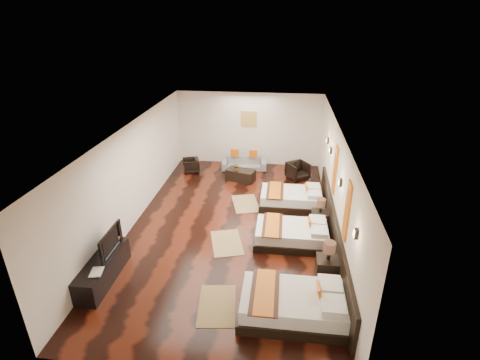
# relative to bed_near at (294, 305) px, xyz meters

# --- Properties ---
(floor) EXTENTS (5.50, 9.50, 0.01)m
(floor) POSITION_rel_bed_near_xyz_m (-1.70, 3.21, -0.27)
(floor) COLOR black
(floor) RESTS_ON ground
(ceiling) EXTENTS (5.50, 9.50, 0.01)m
(ceiling) POSITION_rel_bed_near_xyz_m (-1.70, 3.21, 2.53)
(ceiling) COLOR white
(ceiling) RESTS_ON floor
(back_wall) EXTENTS (5.50, 0.01, 2.80)m
(back_wall) POSITION_rel_bed_near_xyz_m (-1.70, 7.96, 1.13)
(back_wall) COLOR silver
(back_wall) RESTS_ON floor
(left_wall) EXTENTS (0.01, 9.50, 2.80)m
(left_wall) POSITION_rel_bed_near_xyz_m (-4.45, 3.21, 1.13)
(left_wall) COLOR silver
(left_wall) RESTS_ON floor
(right_wall) EXTENTS (0.01, 9.50, 2.80)m
(right_wall) POSITION_rel_bed_near_xyz_m (1.05, 3.21, 1.13)
(right_wall) COLOR silver
(right_wall) RESTS_ON floor
(headboard_panel) EXTENTS (0.08, 6.60, 0.90)m
(headboard_panel) POSITION_rel_bed_near_xyz_m (1.01, 2.41, 0.18)
(headboard_panel) COLOR black
(headboard_panel) RESTS_ON floor
(bed_near) EXTENTS (2.09, 1.31, 0.80)m
(bed_near) POSITION_rel_bed_near_xyz_m (0.00, 0.00, 0.00)
(bed_near) COLOR black
(bed_near) RESTS_ON floor
(bed_mid) EXTENTS (1.91, 1.20, 0.73)m
(bed_mid) POSITION_rel_bed_near_xyz_m (-0.00, 2.56, -0.02)
(bed_mid) COLOR black
(bed_mid) RESTS_ON floor
(bed_far) EXTENTS (1.93, 1.21, 0.74)m
(bed_far) POSITION_rel_bed_near_xyz_m (-0.00, 4.59, -0.02)
(bed_far) COLOR black
(bed_far) RESTS_ON floor
(nightstand_a) EXTENTS (0.49, 0.49, 0.97)m
(nightstand_a) POSITION_rel_bed_near_xyz_m (0.75, 1.20, 0.07)
(nightstand_a) COLOR black
(nightstand_a) RESTS_ON floor
(nightstand_b) EXTENTS (0.45, 0.45, 0.89)m
(nightstand_b) POSITION_rel_bed_near_xyz_m (0.75, 3.39, 0.04)
(nightstand_b) COLOR black
(nightstand_b) RESTS_ON floor
(jute_mat_near) EXTENTS (0.89, 1.28, 0.01)m
(jute_mat_near) POSITION_rel_bed_near_xyz_m (-1.54, 0.08, -0.27)
(jute_mat_near) COLOR olive
(jute_mat_near) RESTS_ON floor
(jute_mat_mid) EXTENTS (1.05, 1.36, 0.01)m
(jute_mat_mid) POSITION_rel_bed_near_xyz_m (-1.69, 2.32, -0.27)
(jute_mat_mid) COLOR olive
(jute_mat_mid) RESTS_ON floor
(jute_mat_far) EXTENTS (1.04, 1.36, 0.01)m
(jute_mat_far) POSITION_rel_bed_near_xyz_m (-1.44, 4.52, -0.27)
(jute_mat_far) COLOR olive
(jute_mat_far) RESTS_ON floor
(tv_console) EXTENTS (0.50, 1.80, 0.55)m
(tv_console) POSITION_rel_bed_near_xyz_m (-4.20, 0.57, 0.00)
(tv_console) COLOR black
(tv_console) RESTS_ON floor
(tv) EXTENTS (0.14, 1.01, 0.58)m
(tv) POSITION_rel_bed_near_xyz_m (-4.15, 0.83, 0.57)
(tv) COLOR black
(tv) RESTS_ON tv_console
(book) EXTENTS (0.31, 0.38, 0.03)m
(book) POSITION_rel_bed_near_xyz_m (-4.20, 0.10, 0.29)
(book) COLOR black
(book) RESTS_ON tv_console
(figurine) EXTENTS (0.38, 0.38, 0.36)m
(figurine) POSITION_rel_bed_near_xyz_m (-4.20, 1.25, 0.46)
(figurine) COLOR brown
(figurine) RESTS_ON tv_console
(sofa) EXTENTS (1.74, 0.84, 0.49)m
(sofa) POSITION_rel_bed_near_xyz_m (-1.80, 7.33, -0.03)
(sofa) COLOR slate
(sofa) RESTS_ON floor
(armchair_left) EXTENTS (0.74, 0.73, 0.53)m
(armchair_left) POSITION_rel_bed_near_xyz_m (-3.74, 6.78, -0.01)
(armchair_left) COLOR black
(armchair_left) RESTS_ON floor
(armchair_right) EXTENTS (0.94, 0.95, 0.63)m
(armchair_right) POSITION_rel_bed_near_xyz_m (0.22, 6.64, 0.04)
(armchair_right) COLOR black
(armchair_right) RESTS_ON floor
(coffee_table) EXTENTS (1.11, 0.78, 0.40)m
(coffee_table) POSITION_rel_bed_near_xyz_m (-1.80, 6.28, -0.07)
(coffee_table) COLOR black
(coffee_table) RESTS_ON floor
(table_plant) EXTENTS (0.25, 0.22, 0.26)m
(table_plant) POSITION_rel_bed_near_xyz_m (-1.94, 6.24, 0.26)
(table_plant) COLOR #2D571D
(table_plant) RESTS_ON coffee_table
(orange_panel_a) EXTENTS (0.04, 0.40, 1.30)m
(orange_panel_a) POSITION_rel_bed_near_xyz_m (1.03, 1.31, 1.43)
(orange_panel_a) COLOR #D86014
(orange_panel_a) RESTS_ON right_wall
(orange_panel_b) EXTENTS (0.04, 0.40, 1.30)m
(orange_panel_b) POSITION_rel_bed_near_xyz_m (1.03, 3.51, 1.43)
(orange_panel_b) COLOR #D86014
(orange_panel_b) RESTS_ON right_wall
(sconce_near) EXTENTS (0.07, 0.12, 0.18)m
(sconce_near) POSITION_rel_bed_near_xyz_m (1.01, 0.21, 1.58)
(sconce_near) COLOR black
(sconce_near) RESTS_ON right_wall
(sconce_mid) EXTENTS (0.07, 0.12, 0.18)m
(sconce_mid) POSITION_rel_bed_near_xyz_m (1.01, 2.41, 1.58)
(sconce_mid) COLOR black
(sconce_mid) RESTS_ON right_wall
(sconce_far) EXTENTS (0.07, 0.12, 0.18)m
(sconce_far) POSITION_rel_bed_near_xyz_m (1.01, 4.61, 1.58)
(sconce_far) COLOR black
(sconce_far) RESTS_ON right_wall
(sconce_lounge) EXTENTS (0.07, 0.12, 0.18)m
(sconce_lounge) POSITION_rel_bed_near_xyz_m (1.01, 5.51, 1.58)
(sconce_lounge) COLOR black
(sconce_lounge) RESTS_ON right_wall
(gold_artwork) EXTENTS (0.60, 0.04, 0.60)m
(gold_artwork) POSITION_rel_bed_near_xyz_m (-1.70, 7.94, 1.53)
(gold_artwork) COLOR #AD873F
(gold_artwork) RESTS_ON back_wall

